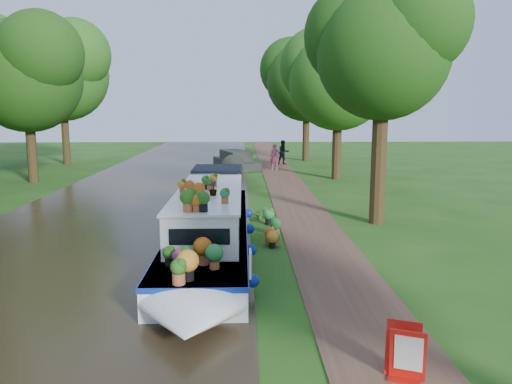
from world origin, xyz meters
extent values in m
plane|color=#1E4812|center=(0.00, 0.00, 0.00)|extent=(100.00, 100.00, 0.00)
cube|color=black|center=(-6.00, 0.00, 0.01)|extent=(10.00, 100.00, 0.02)
cube|color=#4F3325|center=(1.20, 0.00, 0.01)|extent=(2.20, 100.00, 0.03)
cube|color=silver|center=(-2.25, 0.17, 0.40)|extent=(2.20, 12.00, 0.75)
cube|color=navy|center=(-2.25, 0.17, 0.71)|extent=(2.24, 12.04, 0.12)
cube|color=silver|center=(-2.25, -0.63, 1.29)|extent=(1.80, 7.00, 1.05)
cube|color=silver|center=(-2.25, -0.63, 1.85)|extent=(1.90, 7.10, 0.06)
cube|color=black|center=(-1.34, -0.63, 1.37)|extent=(0.03, 6.40, 0.38)
cube|color=black|center=(-3.16, -0.63, 1.37)|extent=(0.03, 6.40, 0.38)
cube|color=black|center=(-2.25, 4.47, 1.92)|extent=(1.90, 2.40, 0.10)
cube|color=white|center=(-1.10, -5.23, 1.07)|extent=(0.04, 0.45, 0.55)
imported|color=#1E4E14|center=(-2.37, -2.01, 2.08)|extent=(0.20, 0.25, 0.40)
imported|color=#1E4E14|center=(-2.08, -1.56, 2.08)|extent=(0.30, 0.30, 0.39)
cylinder|color=black|center=(3.80, 3.00, 2.27)|extent=(0.56, 0.56, 4.55)
sphere|color=#15380E|center=(3.80, 3.00, 6.23)|extent=(4.80, 4.80, 4.80)
sphere|color=#15380E|center=(4.76, 2.28, 7.19)|extent=(3.60, 3.60, 3.60)
sphere|color=#15380E|center=(2.96, 3.84, 6.95)|extent=(3.84, 3.84, 3.84)
cylinder|color=black|center=(4.50, 15.00, 1.92)|extent=(0.56, 0.56, 3.85)
sphere|color=#1E4E14|center=(4.50, 15.00, 5.95)|extent=(6.00, 6.00, 6.00)
sphere|color=#1E4E14|center=(5.70, 14.10, 7.15)|extent=(4.50, 4.50, 4.50)
sphere|color=#1E4E14|center=(3.45, 16.05, 6.85)|extent=(4.80, 4.80, 4.80)
cylinder|color=black|center=(4.00, 26.00, 2.10)|extent=(0.56, 0.56, 4.20)
sphere|color=#15380E|center=(4.00, 26.00, 6.51)|extent=(6.60, 6.60, 6.60)
sphere|color=#15380E|center=(5.32, 25.01, 7.83)|extent=(4.95, 4.95, 4.95)
sphere|color=#15380E|center=(2.85, 27.16, 7.50)|extent=(5.28, 5.28, 5.28)
cylinder|color=black|center=(-13.50, 14.00, 1.92)|extent=(0.56, 0.56, 3.85)
sphere|color=#15380E|center=(-13.50, 14.00, 6.02)|extent=(6.20, 6.20, 6.20)
sphere|color=#15380E|center=(-12.26, 13.07, 7.26)|extent=(4.65, 4.65, 4.65)
sphere|color=#15380E|center=(-14.59, 15.09, 6.95)|extent=(4.96, 4.96, 4.96)
cylinder|color=black|center=(-15.00, 24.00, 2.19)|extent=(0.56, 0.56, 4.38)
sphere|color=#1E4E14|center=(-15.00, 24.00, 6.82)|extent=(7.00, 7.00, 7.00)
sphere|color=#1E4E14|center=(-13.60, 22.95, 8.23)|extent=(5.25, 5.25, 5.25)
sphere|color=#1E4E14|center=(-16.23, 25.23, 7.88)|extent=(5.60, 5.60, 5.60)
cube|color=black|center=(-1.75, 21.05, 0.31)|extent=(3.59, 6.15, 0.59)
cube|color=black|center=(-1.75, 20.56, 0.95)|extent=(2.46, 3.70, 0.68)
cube|color=#B8140D|center=(1.31, -8.00, 0.04)|extent=(0.60, 0.55, 0.03)
cube|color=#B8140D|center=(1.31, -8.11, 0.48)|extent=(0.60, 0.41, 0.88)
cube|color=#B8140D|center=(1.31, -7.89, 0.48)|extent=(0.60, 0.41, 0.88)
cube|color=white|center=(1.31, -8.14, 0.52)|extent=(0.45, 0.29, 0.62)
imported|color=#C85296|center=(1.00, 19.48, 0.94)|extent=(0.72, 0.53, 1.82)
imported|color=black|center=(1.90, 22.97, 0.96)|extent=(1.07, 0.93, 1.86)
imported|color=#2C601C|center=(-0.60, 3.82, 0.21)|extent=(0.47, 0.44, 0.41)
camera|label=1|loc=(-1.25, -15.28, 4.27)|focal=35.00mm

